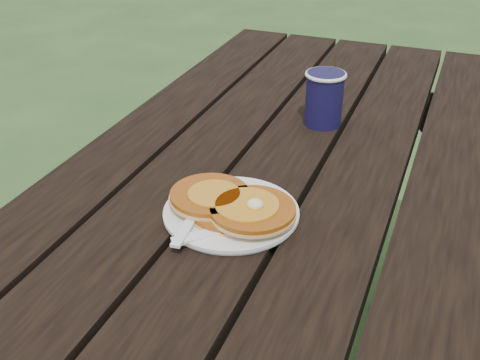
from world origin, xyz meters
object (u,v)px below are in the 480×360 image
(coffee_cup, at_px, (324,96))
(pancake_stack, at_px, (232,205))
(plate, at_px, (231,213))
(picnic_table, at_px, (257,348))

(coffee_cup, bearing_deg, pancake_stack, -96.12)
(pancake_stack, distance_m, coffee_cup, 0.41)
(plate, relative_size, pancake_stack, 1.01)
(coffee_cup, bearing_deg, plate, -96.75)
(picnic_table, relative_size, coffee_cup, 15.88)
(plate, xyz_separation_m, pancake_stack, (0.00, -0.01, 0.02))
(plate, bearing_deg, picnic_table, 81.88)
(picnic_table, height_order, pancake_stack, pancake_stack)
(picnic_table, distance_m, coffee_cup, 0.54)
(picnic_table, height_order, plate, plate)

